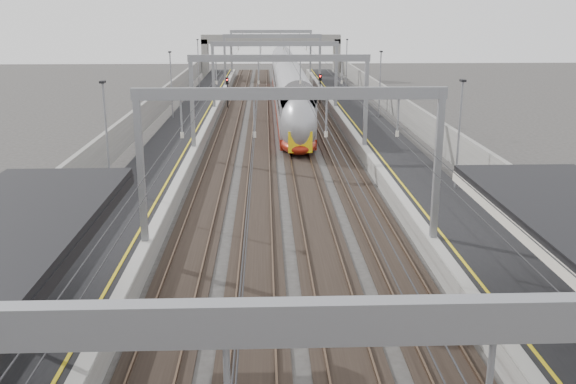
{
  "coord_description": "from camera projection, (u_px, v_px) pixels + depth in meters",
  "views": [
    {
      "loc": [
        -1.04,
        -4.38,
        10.66
      ],
      "look_at": [
        0.0,
        24.68,
        2.38
      ],
      "focal_mm": 40.0,
      "sensor_mm": 36.0,
      "label": 1
    }
  ],
  "objects": [
    {
      "name": "platform_left",
      "position": [
        176.0,
        145.0,
        50.0
      ],
      "size": [
        4.0,
        120.0,
        1.0
      ],
      "primitive_type": "cube",
      "color": "black",
      "rests_on": "ground"
    },
    {
      "name": "platform_right",
      "position": [
        380.0,
        144.0,
        50.55
      ],
      "size": [
        4.0,
        120.0,
        1.0
      ],
      "primitive_type": "cube",
      "color": "black",
      "rests_on": "ground"
    },
    {
      "name": "tracks",
      "position": [
        279.0,
        150.0,
        50.4
      ],
      "size": [
        11.4,
        140.0,
        0.2
      ],
      "color": "black",
      "rests_on": "ground"
    },
    {
      "name": "overhead_line",
      "position": [
        277.0,
        64.0,
        55.09
      ],
      "size": [
        13.0,
        140.0,
        6.6
      ],
      "color": "gray",
      "rests_on": "platform_left"
    },
    {
      "name": "overbridge",
      "position": [
        271.0,
        45.0,
        101.83
      ],
      "size": [
        22.0,
        2.2,
        6.9
      ],
      "color": "gray",
      "rests_on": "ground"
    },
    {
      "name": "wall_left",
      "position": [
        134.0,
        131.0,
        49.59
      ],
      "size": [
        0.3,
        120.0,
        3.2
      ],
      "primitive_type": "cube",
      "color": "gray",
      "rests_on": "ground"
    },
    {
      "name": "wall_right",
      "position": [
        421.0,
        129.0,
        50.36
      ],
      "size": [
        0.3,
        120.0,
        3.2
      ],
      "primitive_type": "cube",
      "color": "gray",
      "rests_on": "ground"
    },
    {
      "name": "train",
      "position": [
        288.0,
        91.0,
        69.56
      ],
      "size": [
        2.83,
        51.51,
        4.47
      ],
      "color": "maroon",
      "rests_on": "ground"
    },
    {
      "name": "signal_green",
      "position": [
        227.0,
        87.0,
        70.84
      ],
      "size": [
        0.32,
        0.32,
        3.48
      ],
      "color": "black",
      "rests_on": "ground"
    },
    {
      "name": "signal_red_near",
      "position": [
        300.0,
        82.0,
        76.34
      ],
      "size": [
        0.32,
        0.32,
        3.48
      ],
      "color": "black",
      "rests_on": "ground"
    },
    {
      "name": "signal_red_far",
      "position": [
        320.0,
        83.0,
        74.63
      ],
      "size": [
        0.32,
        0.32,
        3.48
      ],
      "color": "black",
      "rests_on": "ground"
    }
  ]
}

